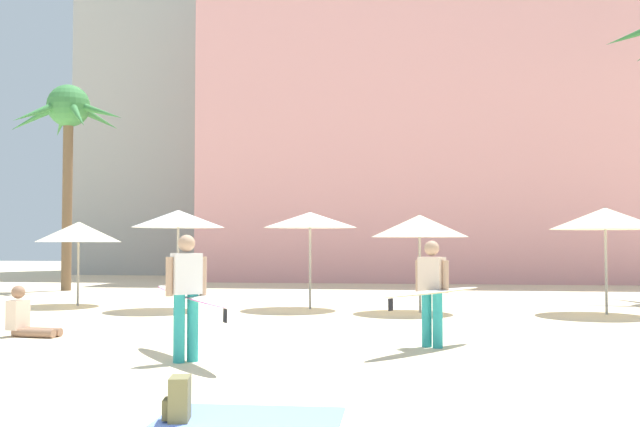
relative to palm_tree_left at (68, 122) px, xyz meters
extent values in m
cube|color=pink|center=(13.77, 11.86, 1.14)|extent=(22.03, 11.71, 14.25)
cube|color=#A8A8A3|center=(2.45, 17.45, 6.45)|extent=(16.82, 10.50, 24.86)
cylinder|color=brown|center=(0.00, 0.01, -2.71)|extent=(0.35, 0.35, 6.55)
sphere|color=#387A3D|center=(0.00, 0.01, 0.57)|extent=(1.49, 1.49, 1.49)
cone|color=#387A3D|center=(1.26, -0.21, 0.29)|extent=(1.94, 0.65, 0.87)
cone|color=#387A3D|center=(0.59, 1.15, 0.29)|extent=(1.17, 1.85, 0.86)
cone|color=#387A3D|center=(-0.76, 0.98, 0.16)|extent=(1.40, 1.66, 1.12)
cone|color=#387A3D|center=(-1.21, -0.13, 0.13)|extent=(1.86, 0.54, 1.17)
cone|color=#387A3D|center=(-0.63, -1.05, 0.16)|extent=(1.23, 1.76, 1.11)
cone|color=#387A3D|center=(0.78, -0.88, 0.08)|extent=(1.43, 1.57, 1.26)
cylinder|color=gray|center=(16.65, -6.55, -4.73)|extent=(0.06, 0.06, 2.50)
cone|color=beige|center=(16.65, -6.55, -3.74)|extent=(2.54, 2.54, 0.51)
cylinder|color=gray|center=(9.58, -6.03, -4.75)|extent=(0.06, 0.06, 2.45)
cone|color=white|center=(9.58, -6.03, -3.72)|extent=(2.37, 2.37, 0.39)
cylinder|color=gray|center=(12.34, -6.60, -4.81)|extent=(0.06, 0.06, 2.35)
cone|color=beige|center=(12.34, -6.60, -3.90)|extent=(2.34, 2.34, 0.54)
cylinder|color=gray|center=(3.30, -5.88, -4.86)|extent=(0.06, 0.06, 2.24)
cone|color=beige|center=(3.30, -5.88, -4.01)|extent=(2.23, 2.23, 0.54)
cylinder|color=gray|center=(6.35, -6.73, -4.73)|extent=(0.06, 0.06, 2.49)
cone|color=white|center=(6.35, -6.73, -3.71)|extent=(2.30, 2.30, 0.44)
cube|color=#6684E0|center=(10.73, -17.56, -5.97)|extent=(1.75, 1.02, 0.01)
cube|color=#6B663F|center=(10.11, -17.81, -5.77)|extent=(0.23, 0.33, 0.42)
cube|color=brown|center=(10.00, -17.84, -5.85)|extent=(0.10, 0.22, 0.18)
cylinder|color=teal|center=(9.01, -14.54, -5.51)|extent=(0.23, 0.23, 0.95)
cylinder|color=teal|center=(9.16, -14.42, -5.51)|extent=(0.23, 0.23, 0.95)
cube|color=white|center=(9.08, -14.48, -4.75)|extent=(0.45, 0.42, 0.57)
sphere|color=tan|center=(9.08, -14.48, -4.32)|extent=(0.34, 0.34, 0.24)
cylinder|color=tan|center=(8.89, -14.64, -4.78)|extent=(0.14, 0.14, 0.54)
cylinder|color=tan|center=(9.28, -14.32, -4.78)|extent=(0.14, 0.14, 0.54)
ellipsoid|color=white|center=(9.08, -14.18, -5.08)|extent=(2.13, 2.62, 0.21)
ellipsoid|color=#B42C7E|center=(9.08, -14.18, -5.08)|extent=(2.15, 2.64, 0.18)
cube|color=black|center=(9.82, -15.14, -5.26)|extent=(0.08, 0.10, 0.18)
cylinder|color=#936B51|center=(5.62, -12.06, -5.90)|extent=(0.83, 0.26, 0.16)
cylinder|color=#936B51|center=(5.59, -12.26, -5.90)|extent=(0.83, 0.26, 0.16)
cube|color=beige|center=(5.20, -12.11, -5.60)|extent=(0.27, 0.43, 0.53)
sphere|color=#936B51|center=(5.20, -12.11, -5.19)|extent=(0.27, 0.27, 0.24)
cylinder|color=teal|center=(12.44, -12.51, -5.53)|extent=(0.22, 0.22, 0.90)
cylinder|color=teal|center=(12.61, -12.62, -5.53)|extent=(0.22, 0.22, 0.90)
cube|color=beige|center=(12.52, -12.57, -4.81)|extent=(0.46, 0.40, 0.54)
sphere|color=tan|center=(12.52, -12.57, -4.40)|extent=(0.33, 0.33, 0.24)
cylinder|color=tan|center=(12.31, -12.43, -4.85)|extent=(0.14, 0.14, 0.52)
cylinder|color=tan|center=(12.73, -12.70, -4.85)|extent=(0.14, 0.14, 0.52)
ellipsoid|color=#B2B2B7|center=(12.52, -12.87, -5.08)|extent=(1.79, 2.31, 0.09)
ellipsoid|color=olive|center=(12.52, -12.87, -5.08)|extent=(1.82, 2.33, 0.06)
cube|color=black|center=(11.91, -13.71, -5.21)|extent=(0.07, 0.09, 0.18)
camera|label=1|loc=(12.32, -24.45, -4.32)|focal=41.24mm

